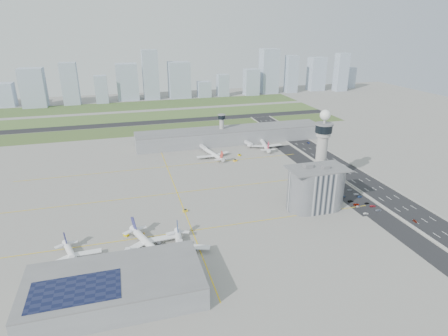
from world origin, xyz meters
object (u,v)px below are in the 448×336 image
object	(u,v)px
airplane_far_b	(264,142)
jet_bridge_far_1	(245,143)
car_lot_2	(356,204)
airplane_near_a	(73,254)
jet_bridge_near_0	(66,275)
airplane_near_b	(148,240)
car_lot_4	(343,197)
tug_3	(185,210)
airplane_near_c	(180,245)
car_hw_1	(342,169)
car_lot_11	(350,190)
tug_1	(180,247)
car_lot_3	(351,201)
tug_0	(126,235)
car_lot_0	(366,213)
car_hw_0	(415,221)
secondary_tower	(222,126)
tug_5	(239,155)
control_tower	(322,147)
car_hw_4	(276,130)
admin_building	(316,188)
car_lot_9	(360,197)
car_lot_10	(356,194)
jet_bridge_far_0	(201,147)
car_hw_2	(308,143)
airplane_far_a	(213,152)
jet_bridge_near_2	(180,257)
tug_4	(235,160)
jet_bridge_near_1	(125,266)
car_lot_8	(367,203)
car_lot_1	(358,207)
car_lot_6	(378,210)
tug_2	(143,234)

from	to	relation	value
airplane_far_b	jet_bridge_far_1	world-z (taller)	airplane_far_b
car_lot_2	airplane_far_b	bearing A→B (deg)	14.78
airplane_near_a	jet_bridge_near_0	distance (m)	15.75
airplane_near_b	car_lot_4	xyz separation A→B (m)	(151.18, 30.61, -5.69)
tug_3	airplane_near_c	bearing A→B (deg)	155.70
car_hw_1	car_lot_11	bearing A→B (deg)	-118.42
tug_1	car_lot_3	size ratio (longest dim) A/B	0.72
tug_0	tug_1	xyz separation A→B (m)	(30.39, -23.07, 0.01)
airplane_near_b	jet_bridge_near_0	xyz separation A→B (m)	(-44.00, -17.28, -3.44)
car_lot_0	car_hw_0	size ratio (longest dim) A/B	1.03
secondary_tower	tug_0	world-z (taller)	secondary_tower
airplane_near_a	tug_5	size ratio (longest dim) A/B	12.81
control_tower	car_hw_4	distance (m)	180.35
admin_building	tug_1	xyz separation A→B (m)	(-102.84, -25.91, -14.38)
jet_bridge_far_1	car_lot_9	bearing A→B (deg)	5.81
control_tower	car_lot_10	world-z (taller)	control_tower
airplane_far_b	car_lot_11	bearing A→B (deg)	-158.09
jet_bridge_far_0	car_hw_2	size ratio (longest dim) A/B	3.51
airplane_far_a	car_lot_11	size ratio (longest dim) A/B	10.64
jet_bridge_near_2	car_lot_11	xyz separation A→B (m)	(146.68, 57.10, -2.28)
airplane_far_a	car_lot_2	xyz separation A→B (m)	(75.78, -131.69, -5.25)
tug_4	car_lot_9	size ratio (longest dim) A/B	0.90
jet_bridge_near_1	car_hw_1	distance (m)	220.93
secondary_tower	airplane_near_b	bearing A→B (deg)	-117.07
airplane_near_a	car_hw_0	bearing A→B (deg)	67.82
airplane_far_a	tug_0	world-z (taller)	airplane_far_a
tug_4	car_hw_4	size ratio (longest dim) A/B	1.06
airplane_near_b	tug_1	bearing A→B (deg)	56.08
jet_bridge_far_1	car_lot_11	xyz separation A→B (m)	(41.68, -135.90, -2.28)
airplane_near_c	jet_bridge_far_0	xyz separation A→B (m)	(53.86, 186.03, -3.10)
car_lot_8	car_lot_1	bearing A→B (deg)	102.44
jet_bridge_far_1	airplane_near_a	bearing A→B (deg)	-52.49
airplane_near_a	airplane_near_b	bearing A→B (deg)	74.16
airplane_near_a	car_lot_9	world-z (taller)	airplane_near_a
jet_bridge_near_1	car_lot_1	distance (m)	168.96
airplane_near_b	airplane_far_b	world-z (taller)	airplane_near_b
admin_building	airplane_near_c	distance (m)	109.09
tug_5	jet_bridge_near_2	bearing A→B (deg)	-148.46
car_lot_4	car_lot_9	xyz separation A→B (m)	(11.93, -3.58, 0.03)
car_lot_3	airplane_near_a	bearing A→B (deg)	96.15
tug_4	car_lot_6	distance (m)	143.28
car_lot_0	airplane_near_c	bearing A→B (deg)	101.79
jet_bridge_far_0	airplane_far_a	bearing A→B (deg)	2.43
airplane_far_b	car_lot_1	world-z (taller)	airplane_far_b
jet_bridge_near_0	tug_0	xyz separation A→B (m)	(31.76, 36.16, -1.94)
tug_3	tug_5	world-z (taller)	tug_3
car_lot_4	tug_2	bearing A→B (deg)	86.64
car_lot_0	car_lot_8	world-z (taller)	car_lot_0
airplane_near_b	airplane_far_a	xyz separation A→B (m)	(77.14, 147.86, -0.42)
tug_3	car_lot_10	xyz separation A→B (m)	(133.68, -8.92, -0.37)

